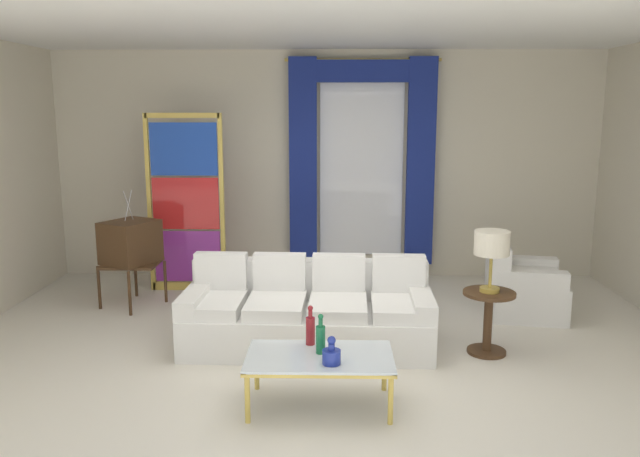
{
  "coord_description": "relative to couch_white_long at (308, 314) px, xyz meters",
  "views": [
    {
      "loc": [
        0.08,
        -5.38,
        2.25
      ],
      "look_at": [
        -0.05,
        0.9,
        1.05
      ],
      "focal_mm": 35.31,
      "sensor_mm": 36.0,
      "label": 1
    }
  ],
  "objects": [
    {
      "name": "ground_plane",
      "position": [
        0.15,
        -0.4,
        -0.31
      ],
      "size": [
        16.0,
        16.0,
        0.0
      ],
      "primitive_type": "plane",
      "color": "silver"
    },
    {
      "name": "wall_rear",
      "position": [
        0.15,
        2.66,
        1.19
      ],
      "size": [
        8.0,
        0.12,
        3.0
      ],
      "primitive_type": "cube",
      "color": "beige",
      "rests_on": "ground"
    },
    {
      "name": "ceiling_slab",
      "position": [
        0.15,
        0.4,
        2.71
      ],
      "size": [
        8.0,
        7.6,
        0.04
      ],
      "primitive_type": "cube",
      "color": "white"
    },
    {
      "name": "curtained_window",
      "position": [
        0.61,
        2.5,
        1.44
      ],
      "size": [
        2.0,
        0.17,
        2.7
      ],
      "color": "white",
      "rests_on": "ground"
    },
    {
      "name": "couch_white_long",
      "position": [
        0.0,
        0.0,
        0.0
      ],
      "size": [
        2.37,
        0.99,
        0.86
      ],
      "color": "white",
      "rests_on": "ground"
    },
    {
      "name": "coffee_table",
      "position": [
        0.14,
        -1.27,
        0.07
      ],
      "size": [
        1.12,
        0.64,
        0.41
      ],
      "color": "silver",
      "rests_on": "ground"
    },
    {
      "name": "bottle_blue_decanter",
      "position": [
        0.14,
        -1.23,
        0.23
      ],
      "size": [
        0.07,
        0.07,
        0.31
      ],
      "color": "#196B3D",
      "rests_on": "coffee_table"
    },
    {
      "name": "bottle_crystal_tall",
      "position": [
        0.23,
        -1.44,
        0.17
      ],
      "size": [
        0.14,
        0.14,
        0.21
      ],
      "color": "navy",
      "rests_on": "coffee_table"
    },
    {
      "name": "bottle_amber_squat",
      "position": [
        0.06,
        -1.05,
        0.23
      ],
      "size": [
        0.07,
        0.07,
        0.32
      ],
      "color": "maroon",
      "rests_on": "coffee_table"
    },
    {
      "name": "vintage_tv",
      "position": [
        -2.08,
        1.19,
        0.42
      ],
      "size": [
        0.72,
        0.76,
        1.35
      ],
      "color": "#472D19",
      "rests_on": "ground"
    },
    {
      "name": "armchair_white",
      "position": [
        2.31,
        0.97,
        -0.02
      ],
      "size": [
        0.94,
        0.93,
        0.8
      ],
      "color": "white",
      "rests_on": "ground"
    },
    {
      "name": "stained_glass_divider",
      "position": [
        -1.58,
        1.84,
        0.75
      ],
      "size": [
        0.95,
        0.05,
        2.2
      ],
      "color": "gold",
      "rests_on": "ground"
    },
    {
      "name": "peacock_figurine",
      "position": [
        -1.25,
        1.54,
        -0.09
      ],
      "size": [
        0.44,
        0.6,
        0.5
      ],
      "color": "beige",
      "rests_on": "ground"
    },
    {
      "name": "round_side_table",
      "position": [
        1.68,
        -0.18,
        0.05
      ],
      "size": [
        0.48,
        0.48,
        0.59
      ],
      "color": "#472D19",
      "rests_on": "ground"
    },
    {
      "name": "table_lamp_brass",
      "position": [
        1.68,
        -0.18,
        0.72
      ],
      "size": [
        0.32,
        0.32,
        0.57
      ],
      "color": "#B29338",
      "rests_on": "round_side_table"
    }
  ]
}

